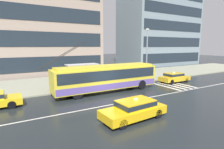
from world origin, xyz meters
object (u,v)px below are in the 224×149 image
object	(u,v)px
pedestrian_at_shelter	(92,71)
pedestrian_approaching_curb	(89,72)
pedestrian_walking_past	(59,75)
taxi_oncoming_near	(134,108)
trolleybus	(107,77)
bus_shelter	(82,69)
taxi_ahead_of_bus	(174,77)
street_lamp	(147,50)

from	to	relation	value
pedestrian_at_shelter	pedestrian_approaching_curb	distance (m)	0.94
pedestrian_walking_past	taxi_oncoming_near	bearing A→B (deg)	-76.36
trolleybus	pedestrian_at_shelter	xyz separation A→B (m)	(-0.02, 3.93, 0.22)
trolleybus	bus_shelter	size ratio (longest dim) A/B	3.30
pedestrian_at_shelter	pedestrian_approaching_curb	world-z (taller)	pedestrian_approaching_curb
pedestrian_approaching_curb	pedestrian_walking_past	bearing A→B (deg)	-175.40
taxi_ahead_of_bus	bus_shelter	bearing A→B (deg)	162.47
trolleybus	pedestrian_approaching_curb	bearing A→B (deg)	101.49
bus_shelter	pedestrian_approaching_curb	world-z (taller)	bus_shelter
pedestrian_walking_past	bus_shelter	bearing A→B (deg)	9.83
street_lamp	pedestrian_approaching_curb	bearing A→B (deg)	175.41
trolleybus	taxi_oncoming_near	distance (m)	7.50
taxi_ahead_of_bus	street_lamp	xyz separation A→B (m)	(-2.44, 2.81, 3.55)
trolleybus	street_lamp	distance (m)	8.54
taxi_ahead_of_bus	pedestrian_at_shelter	xyz separation A→B (m)	(-10.14, 4.16, 1.07)
pedestrian_approaching_curb	street_lamp	distance (m)	8.74
trolleybus	pedestrian_walking_past	world-z (taller)	trolleybus
taxi_oncoming_near	bus_shelter	world-z (taller)	bus_shelter
taxi_oncoming_near	pedestrian_approaching_curb	xyz separation A→B (m)	(1.16, 10.48, 1.03)
taxi_ahead_of_bus	pedestrian_approaching_curb	size ratio (longest dim) A/B	2.11
taxi_oncoming_near	street_lamp	world-z (taller)	street_lamp
trolleybus	taxi_ahead_of_bus	xyz separation A→B (m)	(10.12, -0.23, -0.85)
taxi_oncoming_near	pedestrian_at_shelter	xyz separation A→B (m)	(1.79, 11.16, 1.07)
pedestrian_walking_past	street_lamp	distance (m)	12.24
bus_shelter	trolleybus	bearing A→B (deg)	-66.50
pedestrian_approaching_curb	taxi_ahead_of_bus	bearing A→B (deg)	-17.88
taxi_oncoming_near	pedestrian_walking_past	world-z (taller)	pedestrian_walking_past
taxi_oncoming_near	pedestrian_approaching_curb	size ratio (longest dim) A/B	2.28
trolleybus	bus_shelter	xyz separation A→B (m)	(-1.49, 3.44, 0.53)
pedestrian_walking_past	street_lamp	world-z (taller)	street_lamp
taxi_oncoming_near	taxi_ahead_of_bus	bearing A→B (deg)	30.39
taxi_ahead_of_bus	pedestrian_walking_past	bearing A→B (deg)	167.54
trolleybus	pedestrian_approaching_curb	size ratio (longest dim) A/B	6.13
trolleybus	pedestrian_at_shelter	distance (m)	3.94
trolleybus	pedestrian_walking_past	size ratio (longest dim) A/B	6.40
pedestrian_walking_past	street_lamp	size ratio (longest dim) A/B	0.28
trolleybus	taxi_oncoming_near	bearing A→B (deg)	-104.09
taxi_ahead_of_bus	pedestrian_walking_past	world-z (taller)	pedestrian_walking_past
bus_shelter	street_lamp	world-z (taller)	street_lamp
taxi_ahead_of_bus	pedestrian_approaching_curb	bearing A→B (deg)	162.12
taxi_oncoming_near	bus_shelter	distance (m)	10.76
taxi_oncoming_near	pedestrian_approaching_curb	world-z (taller)	pedestrian_approaching_curb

